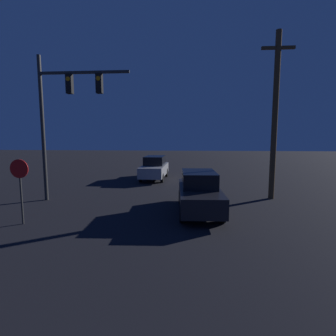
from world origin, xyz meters
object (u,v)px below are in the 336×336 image
stop_sign (20,180)px  utility_pole (275,114)px  car_far (155,168)px  car_near (199,192)px  traffic_signal_mast (62,107)px

stop_sign → utility_pole: bearing=24.7°
car_far → car_near: bearing=111.4°
traffic_signal_mast → stop_sign: size_ratio=2.94×
car_near → utility_pole: bearing=-148.2°
car_near → stop_sign: stop_sign is taller
stop_sign → utility_pole: size_ratio=0.29×
utility_pole → stop_sign: bearing=-155.3°
stop_sign → car_near: bearing=18.1°
stop_sign → traffic_signal_mast: bearing=90.9°
car_far → stop_sign: 10.88m
car_near → traffic_signal_mast: 7.58m
car_near → utility_pole: utility_pole is taller
stop_sign → utility_pole: 11.47m
traffic_signal_mast → stop_sign: traffic_signal_mast is taller
traffic_signal_mast → car_near: bearing=-12.6°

